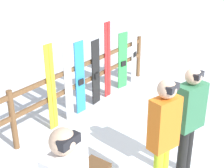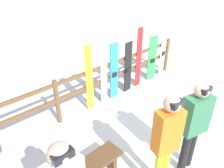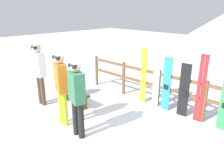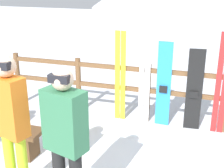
{
  "view_description": "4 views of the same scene",
  "coord_description": "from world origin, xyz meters",
  "px_view_note": "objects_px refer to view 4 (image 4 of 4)",
  "views": [
    {
      "loc": [
        -4.05,
        -1.73,
        3.15
      ],
      "look_at": [
        -0.14,
        1.04,
        1.06
      ],
      "focal_mm": 50.0,
      "sensor_mm": 36.0,
      "label": 1
    },
    {
      "loc": [
        -3.12,
        -1.54,
        3.25
      ],
      "look_at": [
        -0.54,
        1.3,
        1.06
      ],
      "focal_mm": 35.0,
      "sensor_mm": 36.0,
      "label": 2
    },
    {
      "loc": [
        3.21,
        -2.93,
        2.73
      ],
      "look_at": [
        -0.75,
        1.05,
        0.77
      ],
      "focal_mm": 35.0,
      "sensor_mm": 36.0,
      "label": 3
    },
    {
      "loc": [
        0.98,
        -2.99,
        2.57
      ],
      "look_at": [
        -0.4,
        1.34,
        0.96
      ],
      "focal_mm": 50.0,
      "sensor_mm": 36.0,
      "label": 4
    }
  ],
  "objects_px": {
    "ski_pair_yellow": "(120,77)",
    "ski_pair_white": "(145,80)",
    "snowboard_black_stripe": "(194,90)",
    "bench": "(5,134)",
    "ski_pair_red": "(222,84)",
    "person_orange": "(11,119)",
    "snowboard_blue": "(164,85)",
    "person_plaid_green": "(65,135)"
  },
  "relations": [
    {
      "from": "snowboard_blue",
      "to": "ski_pair_red",
      "type": "distance_m",
      "value": 0.95
    },
    {
      "from": "snowboard_black_stripe",
      "to": "ski_pair_red",
      "type": "relative_size",
      "value": 0.83
    },
    {
      "from": "person_plaid_green",
      "to": "person_orange",
      "type": "bearing_deg",
      "value": 175.54
    },
    {
      "from": "ski_pair_white",
      "to": "ski_pair_red",
      "type": "height_order",
      "value": "ski_pair_red"
    },
    {
      "from": "person_plaid_green",
      "to": "ski_pair_red",
      "type": "height_order",
      "value": "ski_pair_red"
    },
    {
      "from": "ski_pair_yellow",
      "to": "snowboard_blue",
      "type": "distance_m",
      "value": 0.79
    },
    {
      "from": "snowboard_blue",
      "to": "snowboard_black_stripe",
      "type": "bearing_deg",
      "value": -0.01
    },
    {
      "from": "person_orange",
      "to": "person_plaid_green",
      "type": "distance_m",
      "value": 0.69
    },
    {
      "from": "ski_pair_yellow",
      "to": "snowboard_blue",
      "type": "xyz_separation_m",
      "value": [
        0.79,
        -0.0,
        -0.07
      ]
    },
    {
      "from": "person_orange",
      "to": "ski_pair_white",
      "type": "height_order",
      "value": "person_orange"
    },
    {
      "from": "bench",
      "to": "snowboard_blue",
      "type": "xyz_separation_m",
      "value": [
        2.09,
        1.66,
        0.44
      ]
    },
    {
      "from": "ski_pair_yellow",
      "to": "ski_pair_white",
      "type": "bearing_deg",
      "value": 0.0
    },
    {
      "from": "snowboard_black_stripe",
      "to": "bench",
      "type": "bearing_deg",
      "value": -147.42
    },
    {
      "from": "ski_pair_yellow",
      "to": "ski_pair_white",
      "type": "relative_size",
      "value": 1.02
    },
    {
      "from": "bench",
      "to": "snowboard_blue",
      "type": "relative_size",
      "value": 0.78
    },
    {
      "from": "bench",
      "to": "person_plaid_green",
      "type": "xyz_separation_m",
      "value": [
        1.45,
        -0.88,
        0.69
      ]
    },
    {
      "from": "bench",
      "to": "ski_pair_red",
      "type": "distance_m",
      "value": 3.5
    },
    {
      "from": "person_orange",
      "to": "snowboard_blue",
      "type": "distance_m",
      "value": 2.84
    },
    {
      "from": "ski_pair_white",
      "to": "ski_pair_red",
      "type": "distance_m",
      "value": 1.28
    },
    {
      "from": "snowboard_black_stripe",
      "to": "person_plaid_green",
      "type": "bearing_deg",
      "value": -114.27
    },
    {
      "from": "bench",
      "to": "person_plaid_green",
      "type": "height_order",
      "value": "person_plaid_green"
    },
    {
      "from": "ski_pair_yellow",
      "to": "ski_pair_red",
      "type": "distance_m",
      "value": 1.73
    },
    {
      "from": "person_orange",
      "to": "ski_pair_red",
      "type": "bearing_deg",
      "value": 47.95
    },
    {
      "from": "ski_pair_yellow",
      "to": "ski_pair_white",
      "type": "xyz_separation_m",
      "value": [
        0.45,
        0.0,
        -0.02
      ]
    },
    {
      "from": "snowboard_black_stripe",
      "to": "ski_pair_red",
      "type": "bearing_deg",
      "value": 0.47
    },
    {
      "from": "person_orange",
      "to": "bench",
      "type": "bearing_deg",
      "value": 132.95
    },
    {
      "from": "bench",
      "to": "person_orange",
      "type": "xyz_separation_m",
      "value": [
        0.77,
        -0.83,
        0.75
      ]
    },
    {
      "from": "ski_pair_white",
      "to": "snowboard_black_stripe",
      "type": "distance_m",
      "value": 0.86
    },
    {
      "from": "ski_pair_white",
      "to": "ski_pair_red",
      "type": "relative_size",
      "value": 0.94
    },
    {
      "from": "person_plaid_green",
      "to": "ski_pair_yellow",
      "type": "height_order",
      "value": "person_plaid_green"
    },
    {
      "from": "snowboard_blue",
      "to": "ski_pair_yellow",
      "type": "bearing_deg",
      "value": 179.75
    },
    {
      "from": "ski_pair_red",
      "to": "snowboard_blue",
      "type": "bearing_deg",
      "value": -179.79
    },
    {
      "from": "ski_pair_white",
      "to": "snowboard_black_stripe",
      "type": "xyz_separation_m",
      "value": [
        0.86,
        -0.0,
        -0.1
      ]
    },
    {
      "from": "person_plaid_green",
      "to": "ski_pair_yellow",
      "type": "relative_size",
      "value": 1.04
    },
    {
      "from": "ski_pair_white",
      "to": "snowboard_blue",
      "type": "relative_size",
      "value": 1.07
    },
    {
      "from": "person_orange",
      "to": "snowboard_black_stripe",
      "type": "bearing_deg",
      "value": 53.75
    },
    {
      "from": "person_orange",
      "to": "snowboard_black_stripe",
      "type": "relative_size",
      "value": 1.25
    },
    {
      "from": "snowboard_blue",
      "to": "person_orange",
      "type": "bearing_deg",
      "value": -117.73
    },
    {
      "from": "person_orange",
      "to": "ski_pair_yellow",
      "type": "bearing_deg",
      "value": 78.15
    },
    {
      "from": "snowboard_black_stripe",
      "to": "person_orange",
      "type": "bearing_deg",
      "value": -126.25
    },
    {
      "from": "bench",
      "to": "snowboard_blue",
      "type": "height_order",
      "value": "snowboard_blue"
    },
    {
      "from": "person_plaid_green",
      "to": "ski_pair_red",
      "type": "bearing_deg",
      "value": 58.34
    }
  ]
}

